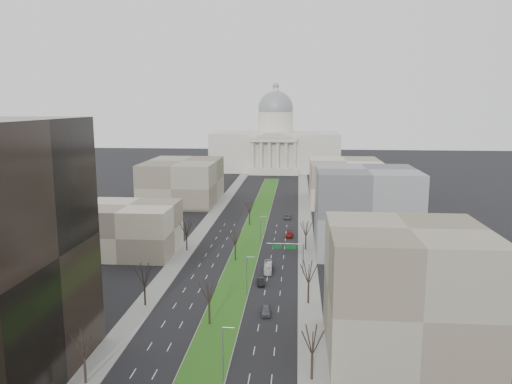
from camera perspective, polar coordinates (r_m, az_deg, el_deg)
The scene contains 28 objects.
ground at distance 175.10m, azimuth -0.08°, elevation -3.86°, with size 600.00×600.00×0.00m, color black.
median at distance 174.09m, azimuth -0.11°, elevation -3.91°, with size 8.00×222.03×0.20m.
sidewalk_left at distance 153.71m, azimuth -7.44°, elevation -5.91°, with size 5.00×330.00×0.15m, color gray.
sidewalk_right at distance 150.36m, azimuth 5.79°, elevation -6.24°, with size 5.00×330.00×0.15m, color gray.
capitol at distance 320.29m, azimuth 2.23°, elevation 5.43°, with size 80.00×46.00×55.00m.
building_beige_left at distance 146.77m, azimuth -14.27°, elevation -4.11°, with size 26.00×22.00×14.00m, color gray.
building_tan_right at distance 89.00m, azimuth 16.76°, elevation -10.86°, with size 26.00×24.00×22.00m, color gray.
building_grey_right at distance 145.80m, azimuth 12.39°, elevation -2.11°, with size 28.00×26.00×24.00m, color slate.
building_far_left at distance 217.66m, azimuth -8.39°, elevation 1.20°, with size 30.00×40.00×18.00m, color gray.
building_far_right at distance 217.83m, azimuth 10.16°, elevation 1.15°, with size 30.00×40.00×18.00m, color gray.
tree_left_near at distance 82.49m, azimuth -19.14°, elevation -16.04°, with size 5.10×5.10×9.18m.
tree_left_mid at distance 108.25m, azimuth -12.68°, elevation -9.13°, with size 5.40×5.40×9.72m.
tree_left_far at distance 145.31m, azimuth -7.96°, elevation -4.09°, with size 5.28×5.28×9.50m.
tree_right_near at distance 79.69m, azimuth 6.48°, elevation -16.42°, with size 5.16×5.16×9.29m.
tree_right_mid at distance 107.22m, azimuth 6.05°, elevation -9.04°, with size 5.52×5.52×9.94m.
tree_right_far at distance 145.76m, azimuth 5.74°, elevation -4.13°, with size 5.04×5.04×9.07m.
tree_median_a at distance 97.41m, azimuth -5.40°, elevation -11.13°, with size 5.40×5.40×9.72m.
tree_median_b at distance 135.04m, azimuth -2.39°, elevation -5.03°, with size 5.40×5.40×9.72m.
tree_median_c at distance 173.73m, azimuth -0.74°, elevation -1.61°, with size 5.40×5.40×9.72m.
streetlamp_median_a at distance 79.47m, azimuth -3.74°, elevation -17.97°, with size 1.90×0.20×9.16m.
streetlamp_median_b at distance 111.33m, azimuth -1.03°, elevation -9.53°, with size 1.90×0.20×9.16m.
streetlamp_median_c at distance 149.47m, azimuth 0.54°, elevation -4.40°, with size 1.90×0.20×9.16m.
mast_arm_signs at distance 124.67m, azimuth 4.16°, elevation -6.76°, with size 9.12×0.24×8.09m.
car_grey_near at distance 103.81m, azimuth 1.13°, elevation -13.40°, with size 1.92×4.77×1.62m, color #4D5055.
car_black at distance 119.50m, azimuth 0.54°, elevation -10.21°, with size 1.54×4.41×1.45m, color black.
car_red at distance 160.82m, azimuth 3.84°, elevation -4.86°, with size 2.21×5.44×1.58m, color maroon.
car_grey_far at distance 185.44m, azimuth 3.61°, elevation -2.86°, with size 2.39×5.19×1.44m, color #464A4D.
box_van at distance 128.20m, azimuth 1.39°, elevation -8.61°, with size 1.86×7.95×2.21m, color white.
Camera 1 is at (14.59, -49.33, 42.13)m, focal length 35.00 mm.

